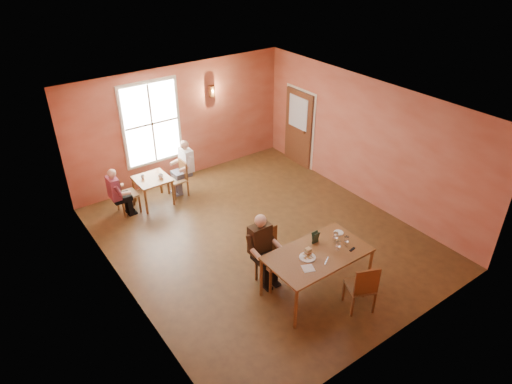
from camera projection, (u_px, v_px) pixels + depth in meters
ground at (261, 237)px, 9.97m from camera, size 6.00×7.00×0.01m
wall_back at (181, 123)px, 11.64m from camera, size 6.00×0.04×3.00m
wall_front at (401, 269)px, 6.76m from camera, size 6.00×0.04×3.00m
wall_left at (119, 227)px, 7.70m from camera, size 0.04×7.00×3.00m
wall_right at (364, 141)px, 10.71m from camera, size 0.04×7.00×3.00m
ceiling at (262, 106)px, 8.44m from camera, size 6.00×7.00×0.04m
window at (152, 124)px, 11.11m from camera, size 1.36×0.10×1.96m
door at (298, 128)px, 12.51m from camera, size 0.12×1.04×2.10m
wall_sconce at (212, 91)px, 11.67m from camera, size 0.16×0.16×0.28m
main_table at (316, 272)px, 8.32m from camera, size 1.86×1.05×0.87m
chair_diner_main at (273, 259)px, 8.46m from camera, size 0.49×0.49×1.11m
diner_main at (274, 254)px, 8.37m from camera, size 0.55×0.55×1.37m
chair_empty at (360, 285)px, 7.93m from camera, size 0.58×0.58×1.00m
plate_food at (307, 257)px, 7.97m from camera, size 0.39×0.39×0.04m
sandwich at (308, 252)px, 8.03m from camera, size 0.10×0.10×0.12m
goblet_a at (336, 237)px, 8.32m from camera, size 0.10×0.10×0.22m
goblet_b at (346, 241)px, 8.23m from camera, size 0.11×0.11×0.21m
goblet_c at (338, 246)px, 8.11m from camera, size 0.10×0.10×0.22m
menu_stand at (315, 237)px, 8.30m from camera, size 0.14×0.07×0.23m
knife at (326, 261)px, 7.91m from camera, size 0.20×0.13×0.00m
napkin at (308, 268)px, 7.74m from camera, size 0.26×0.26×0.01m
side_plate at (339, 233)px, 8.61m from camera, size 0.24×0.24×0.01m
sunglasses at (352, 249)px, 8.18m from camera, size 0.14×0.07×0.02m
second_table at (154, 191)px, 11.01m from camera, size 0.78×0.78×0.69m
chair_diner_white at (177, 179)px, 11.28m from camera, size 0.40×0.40×0.91m
diner_white at (178, 171)px, 11.19m from camera, size 0.53×0.53×1.33m
chair_diner_maroon at (127, 194)px, 10.61m from camera, size 0.43×0.43×0.98m
diner_maroon at (125, 190)px, 10.53m from camera, size 0.48×0.48×1.21m
cup_a at (161, 176)px, 10.83m from camera, size 0.14×0.14×0.09m
cup_b at (142, 177)px, 10.80m from camera, size 0.12×0.12×0.09m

